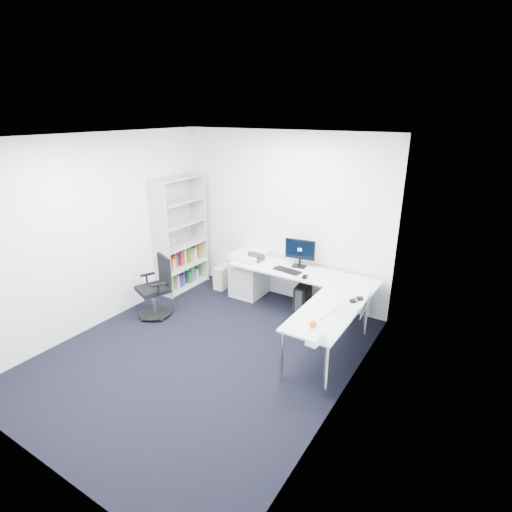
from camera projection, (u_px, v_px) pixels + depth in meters
The scene contains 22 objects.
ground at pixel (203, 353), 5.18m from camera, with size 4.20×4.20×0.00m, color black.
ceiling at pixel (192, 137), 4.25m from camera, with size 4.20×4.20×0.00m, color white.
wall_back at pixel (283, 218), 6.39m from camera, with size 3.60×0.02×2.70m, color white.
wall_front at pixel (21, 336), 3.04m from camera, with size 3.60×0.02×2.70m, color white.
wall_left at pixel (99, 233), 5.61m from camera, with size 0.02×4.20×2.70m, color white.
wall_right at pixel (344, 290), 3.82m from camera, with size 0.02×4.20×2.70m, color white.
l_desk at pixel (291, 299), 5.91m from camera, with size 2.29×1.28×0.67m, color silver, non-canonical shape.
drawer_pedestal at pixel (250, 273), 6.75m from camera, with size 0.49×0.61×0.75m, color silver.
bookshelf at pixel (180, 234), 6.81m from camera, with size 0.38×0.98×1.95m, color #B2B4B4, non-canonical shape.
task_chair at pixel (153, 288), 5.98m from camera, with size 0.52×0.52×0.93m, color black, non-canonical shape.
black_pc_tower at pixel (303, 297), 6.28m from camera, with size 0.19×0.43×0.42m, color black.
beige_pc_tower at pixel (224, 276), 7.08m from camera, with size 0.19×0.42×0.40m, color #BCB6A0.
power_strip at pixel (325, 306), 6.38m from camera, with size 0.35×0.06×0.04m, color white.
monitor at pixel (300, 253), 6.15m from camera, with size 0.48×0.15×0.46m, color black, non-canonical shape.
black_keyboard at pixel (287, 270), 6.06m from camera, with size 0.44×0.16×0.02m, color black.
mouse at pixel (305, 277), 5.81m from camera, with size 0.06×0.11×0.03m, color black.
desk_phone at pixel (256, 256), 6.48m from camera, with size 0.22×0.22×0.15m, color #2C2C2E, non-canonical shape.
laptop at pixel (347, 302), 4.81m from camera, with size 0.37×0.36×0.26m, color silver, non-canonical shape.
white_keyboard at pixel (326, 310), 4.86m from camera, with size 0.13×0.45×0.01m, color white.
headphones at pixel (357, 299), 5.11m from camera, with size 0.12×0.20×0.05m, color black, non-canonical shape.
orange_fruit at pixel (313, 324), 4.48m from camera, with size 0.08×0.08×0.08m, color orange.
tissue_box at pixel (316, 339), 4.19m from camera, with size 0.12×0.23×0.08m, color white.
Camera 1 is at (2.92, -3.39, 2.97)m, focal length 28.00 mm.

